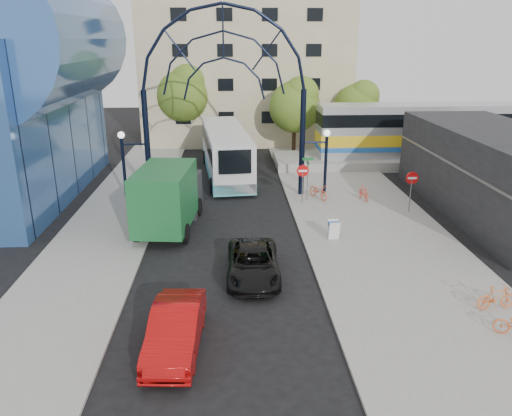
{
  "coord_description": "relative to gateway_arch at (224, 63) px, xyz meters",
  "views": [
    {
      "loc": [
        0.32,
        -17.85,
        10.03
      ],
      "look_at": [
        1.57,
        6.0,
        1.88
      ],
      "focal_mm": 35.0,
      "sensor_mm": 36.0,
      "label": 1
    }
  ],
  "objects": [
    {
      "name": "ground",
      "position": [
        0.0,
        -14.0,
        -8.56
      ],
      "size": [
        120.0,
        120.0,
        0.0
      ],
      "primitive_type": "plane",
      "color": "black",
      "rests_on": "ground"
    },
    {
      "name": "sidewalk_east",
      "position": [
        8.0,
        -10.0,
        -8.5
      ],
      "size": [
        8.0,
        56.0,
        0.12
      ],
      "primitive_type": "cube",
      "color": "gray",
      "rests_on": "ground"
    },
    {
      "name": "plaza_west",
      "position": [
        -6.5,
        -8.0,
        -8.5
      ],
      "size": [
        5.0,
        50.0,
        0.12
      ],
      "primitive_type": "cube",
      "color": "gray",
      "rests_on": "ground"
    },
    {
      "name": "gateway_arch",
      "position": [
        0.0,
        0.0,
        0.0
      ],
      "size": [
        13.64,
        0.44,
        12.1
      ],
      "color": "black",
      "rests_on": "ground"
    },
    {
      "name": "stop_sign",
      "position": [
        4.8,
        -2.0,
        -6.56
      ],
      "size": [
        0.8,
        0.07,
        2.5
      ],
      "color": "slate",
      "rests_on": "sidewalk_east"
    },
    {
      "name": "do_not_enter_sign",
      "position": [
        11.0,
        -4.0,
        -6.58
      ],
      "size": [
        0.76,
        0.07,
        2.48
      ],
      "color": "slate",
      "rests_on": "sidewalk_east"
    },
    {
      "name": "street_name_sign",
      "position": [
        5.2,
        -1.4,
        -6.43
      ],
      "size": [
        0.7,
        0.7,
        2.8
      ],
      "color": "slate",
      "rests_on": "sidewalk_east"
    },
    {
      "name": "sandwich_board",
      "position": [
        5.6,
        -8.02,
        -7.81
      ],
      "size": [
        0.55,
        0.61,
        0.99
      ],
      "color": "white",
      "rests_on": "sidewalk_east"
    },
    {
      "name": "commercial_block_east",
      "position": [
        16.0,
        -4.0,
        -6.06
      ],
      "size": [
        6.0,
        16.0,
        5.0
      ],
      "primitive_type": "cube",
      "color": "black",
      "rests_on": "ground"
    },
    {
      "name": "apartment_block",
      "position": [
        2.0,
        20.97,
        -1.55
      ],
      "size": [
        20.0,
        12.1,
        14.0
      ],
      "color": "tan",
      "rests_on": "ground"
    },
    {
      "name": "train_platform",
      "position": [
        20.0,
        8.0,
        -8.16
      ],
      "size": [
        32.0,
        5.0,
        0.8
      ],
      "primitive_type": "cube",
      "color": "gray",
      "rests_on": "ground"
    },
    {
      "name": "train_car",
      "position": [
        20.0,
        8.0,
        -5.66
      ],
      "size": [
        25.1,
        3.05,
        4.2
      ],
      "color": "#B7B7BC",
      "rests_on": "train_platform"
    },
    {
      "name": "tree_north_a",
      "position": [
        6.12,
        11.93,
        -3.95
      ],
      "size": [
        4.48,
        4.48,
        7.0
      ],
      "color": "#382314",
      "rests_on": "ground"
    },
    {
      "name": "tree_north_b",
      "position": [
        -3.88,
        15.93,
        -3.29
      ],
      "size": [
        5.12,
        5.12,
        8.0
      ],
      "color": "#382314",
      "rests_on": "ground"
    },
    {
      "name": "tree_north_c",
      "position": [
        12.12,
        13.93,
        -4.28
      ],
      "size": [
        4.16,
        4.16,
        6.5
      ],
      "color": "#382314",
      "rests_on": "ground"
    },
    {
      "name": "city_bus",
      "position": [
        -0.04,
        5.66,
        -6.7
      ],
      "size": [
        4.12,
        13.12,
        3.55
      ],
      "rotation": [
        0.0,
        0.0,
        0.1
      ],
      "color": "silver",
      "rests_on": "ground"
    },
    {
      "name": "green_truck",
      "position": [
        -3.08,
        -5.53,
        -6.76
      ],
      "size": [
        3.32,
        7.35,
        3.6
      ],
      "rotation": [
        0.0,
        0.0,
        -0.1
      ],
      "color": "black",
      "rests_on": "ground"
    },
    {
      "name": "black_suv",
      "position": [
        1.23,
        -11.96,
        -7.88
      ],
      "size": [
        2.36,
        4.93,
        1.36
      ],
      "primitive_type": "imported",
      "rotation": [
        0.0,
        0.0,
        -0.02
      ],
      "color": "black",
      "rests_on": "ground"
    },
    {
      "name": "red_sedan",
      "position": [
        -1.63,
        -17.18,
        -7.79
      ],
      "size": [
        1.87,
        4.71,
        1.52
      ],
      "primitive_type": "imported",
      "rotation": [
        0.0,
        0.0,
        -0.06
      ],
      "color": "#A30A0A",
      "rests_on": "ground"
    },
    {
      "name": "bike_near_a",
      "position": [
        6.0,
        -1.07,
        -7.94
      ],
      "size": [
        1.38,
        2.01,
        1.0
      ],
      "primitive_type": "imported",
      "rotation": [
        0.0,
        0.0,
        0.42
      ],
      "color": "#E4562D",
      "rests_on": "sidewalk_east"
    },
    {
      "name": "bike_near_b",
      "position": [
        8.86,
        -1.54,
        -7.97
      ],
      "size": [
        0.65,
        1.6,
        0.93
      ],
      "primitive_type": "imported",
      "rotation": [
        0.0,
        0.0,
        0.14
      ],
      "color": "#F54931",
      "rests_on": "sidewalk_east"
    },
    {
      "name": "bike_far_b",
      "position": [
        10.44,
        -15.36,
        -7.95
      ],
      "size": [
        1.65,
        0.63,
        0.97
      ],
      "primitive_type": "imported",
      "rotation": [
        0.0,
        0.0,
        1.68
      ],
      "color": "orange",
      "rests_on": "sidewalk_east"
    }
  ]
}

